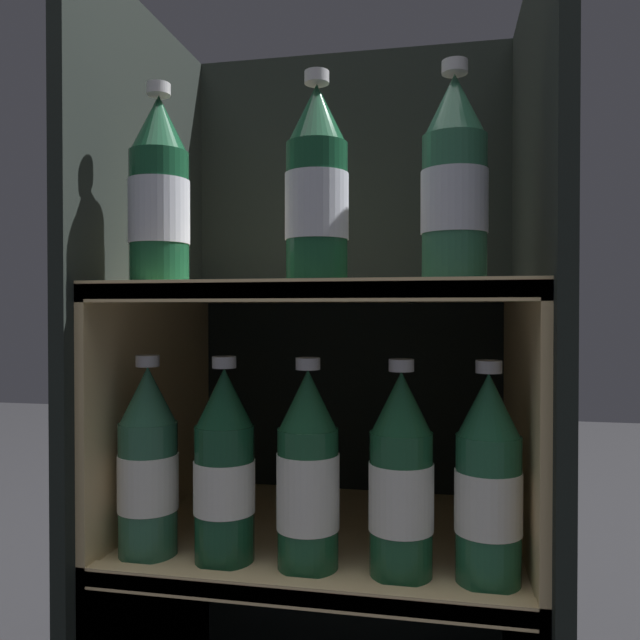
{
  "coord_description": "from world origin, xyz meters",
  "views": [
    {
      "loc": [
        0.16,
        -0.65,
        0.61
      ],
      "look_at": [
        0.0,
        0.14,
        0.6
      ],
      "focal_mm": 35.0,
      "sensor_mm": 36.0,
      "label": 1
    }
  ],
  "objects_px": {
    "bottle_upper_front_0": "(159,197)",
    "bottle_upper_front_1": "(317,191)",
    "bottle_lower_front_2": "(306,475)",
    "bottle_lower_front_3": "(401,480)",
    "bottle_upper_front_2": "(454,185)",
    "bottle_lower_front_0": "(148,466)",
    "bottle_lower_front_1": "(224,470)",
    "bottle_lower_front_4": "(488,484)"
  },
  "relations": [
    {
      "from": "bottle_lower_front_0",
      "to": "bottle_lower_front_2",
      "type": "distance_m",
      "value": 0.2
    },
    {
      "from": "bottle_upper_front_2",
      "to": "bottle_lower_front_4",
      "type": "relative_size",
      "value": 1.0
    },
    {
      "from": "bottle_upper_front_0",
      "to": "bottle_lower_front_4",
      "type": "xyz_separation_m",
      "value": [
        0.39,
        0.0,
        -0.33
      ]
    },
    {
      "from": "bottle_lower_front_2",
      "to": "bottle_lower_front_0",
      "type": "bearing_deg",
      "value": 180.0
    },
    {
      "from": "bottle_lower_front_0",
      "to": "bottle_lower_front_4",
      "type": "bearing_deg",
      "value": 0.0
    },
    {
      "from": "bottle_upper_front_2",
      "to": "bottle_lower_front_2",
      "type": "distance_m",
      "value": 0.38
    },
    {
      "from": "bottle_upper_front_0",
      "to": "bottle_upper_front_1",
      "type": "height_order",
      "value": "same"
    },
    {
      "from": "bottle_lower_front_0",
      "to": "bottle_lower_front_4",
      "type": "distance_m",
      "value": 0.41
    },
    {
      "from": "bottle_lower_front_0",
      "to": "bottle_lower_front_1",
      "type": "height_order",
      "value": "same"
    },
    {
      "from": "bottle_lower_front_2",
      "to": "bottle_lower_front_4",
      "type": "height_order",
      "value": "same"
    },
    {
      "from": "bottle_upper_front_2",
      "to": "bottle_lower_front_2",
      "type": "relative_size",
      "value": 1.0
    },
    {
      "from": "bottle_lower_front_3",
      "to": "bottle_upper_front_1",
      "type": "bearing_deg",
      "value": 180.0
    },
    {
      "from": "bottle_upper_front_1",
      "to": "bottle_lower_front_4",
      "type": "height_order",
      "value": "bottle_upper_front_1"
    },
    {
      "from": "bottle_upper_front_0",
      "to": "bottle_lower_front_2",
      "type": "distance_m",
      "value": 0.38
    },
    {
      "from": "bottle_upper_front_0",
      "to": "bottle_upper_front_1",
      "type": "bearing_deg",
      "value": 0.0
    },
    {
      "from": "bottle_upper_front_1",
      "to": "bottle_lower_front_3",
      "type": "relative_size",
      "value": 1.0
    },
    {
      "from": "bottle_upper_front_2",
      "to": "bottle_lower_front_0",
      "type": "bearing_deg",
      "value": 180.0
    },
    {
      "from": "bottle_lower_front_1",
      "to": "bottle_lower_front_2",
      "type": "distance_m",
      "value": 0.1
    },
    {
      "from": "bottle_upper_front_2",
      "to": "bottle_lower_front_3",
      "type": "relative_size",
      "value": 1.0
    },
    {
      "from": "bottle_upper_front_2",
      "to": "bottle_lower_front_0",
      "type": "xyz_separation_m",
      "value": [
        -0.37,
        0.0,
        -0.33
      ]
    },
    {
      "from": "bottle_lower_front_1",
      "to": "bottle_lower_front_2",
      "type": "bearing_deg",
      "value": -0.0
    },
    {
      "from": "bottle_lower_front_0",
      "to": "bottle_lower_front_2",
      "type": "relative_size",
      "value": 1.0
    },
    {
      "from": "bottle_upper_front_0",
      "to": "bottle_lower_front_1",
      "type": "relative_size",
      "value": 1.0
    },
    {
      "from": "bottle_upper_front_0",
      "to": "bottle_upper_front_2",
      "type": "xyz_separation_m",
      "value": [
        0.36,
        0.0,
        0.0
      ]
    },
    {
      "from": "bottle_upper_front_1",
      "to": "bottle_lower_front_1",
      "type": "height_order",
      "value": "bottle_upper_front_1"
    },
    {
      "from": "bottle_upper_front_1",
      "to": "bottle_lower_front_2",
      "type": "xyz_separation_m",
      "value": [
        -0.01,
        -0.0,
        -0.34
      ]
    },
    {
      "from": "bottle_lower_front_3",
      "to": "bottle_lower_front_4",
      "type": "bearing_deg",
      "value": 0.0
    },
    {
      "from": "bottle_upper_front_0",
      "to": "bottle_upper_front_2",
      "type": "relative_size",
      "value": 1.0
    },
    {
      "from": "bottle_lower_front_4",
      "to": "bottle_upper_front_2",
      "type": "bearing_deg",
      "value": 180.0
    },
    {
      "from": "bottle_lower_front_3",
      "to": "bottle_lower_front_4",
      "type": "relative_size",
      "value": 1.0
    },
    {
      "from": "bottle_upper_front_0",
      "to": "bottle_upper_front_1",
      "type": "xyz_separation_m",
      "value": [
        0.2,
        0.0,
        0.0
      ]
    },
    {
      "from": "bottle_lower_front_0",
      "to": "bottle_lower_front_2",
      "type": "height_order",
      "value": "same"
    },
    {
      "from": "bottle_lower_front_2",
      "to": "bottle_lower_front_3",
      "type": "xyz_separation_m",
      "value": [
        0.11,
        0.0,
        0.0
      ]
    },
    {
      "from": "bottle_lower_front_3",
      "to": "bottle_upper_front_0",
      "type": "bearing_deg",
      "value": 180.0
    },
    {
      "from": "bottle_upper_front_2",
      "to": "bottle_lower_front_2",
      "type": "xyz_separation_m",
      "value": [
        -0.17,
        0.0,
        -0.34
      ]
    },
    {
      "from": "bottle_upper_front_0",
      "to": "bottle_lower_front_1",
      "type": "bearing_deg",
      "value": 0.0
    },
    {
      "from": "bottle_upper_front_0",
      "to": "bottle_lower_front_1",
      "type": "height_order",
      "value": "bottle_upper_front_0"
    },
    {
      "from": "bottle_upper_front_1",
      "to": "bottle_lower_front_0",
      "type": "xyz_separation_m",
      "value": [
        -0.21,
        -0.0,
        -0.33
      ]
    },
    {
      "from": "bottle_upper_front_0",
      "to": "bottle_lower_front_1",
      "type": "xyz_separation_m",
      "value": [
        0.08,
        0.0,
        -0.33
      ]
    },
    {
      "from": "bottle_lower_front_1",
      "to": "bottle_lower_front_3",
      "type": "xyz_separation_m",
      "value": [
        0.21,
        -0.0,
        -0.0
      ]
    },
    {
      "from": "bottle_upper_front_1",
      "to": "bottle_lower_front_2",
      "type": "bearing_deg",
      "value": -180.0
    },
    {
      "from": "bottle_lower_front_2",
      "to": "bottle_lower_front_3",
      "type": "bearing_deg",
      "value": 0.0
    }
  ]
}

